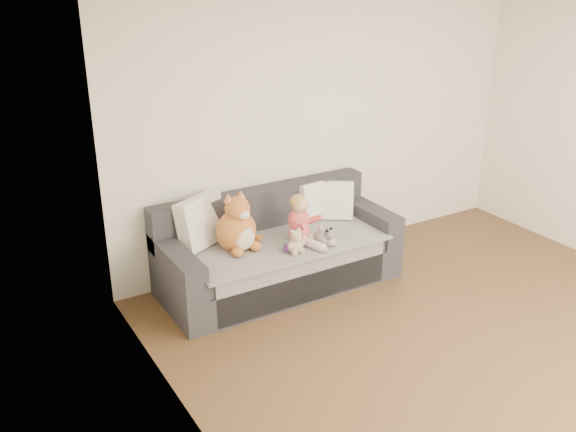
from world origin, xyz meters
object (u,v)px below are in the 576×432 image
object	(u,v)px
sippy_cup	(287,245)
plush_cat	(237,228)
sofa	(278,253)
toddler	(302,222)
teddy_bear	(296,243)

from	to	relation	value
sippy_cup	plush_cat	bearing A→B (deg)	142.55
sofa	toddler	distance (m)	0.43
sofa	sippy_cup	bearing A→B (deg)	-103.94
sofa	plush_cat	size ratio (longest dim) A/B	3.97
sofa	teddy_bear	size ratio (longest dim) A/B	9.46
sofa	teddy_bear	bearing A→B (deg)	-94.55
sofa	teddy_bear	distance (m)	0.45
sofa	plush_cat	xyz separation A→B (m)	(-0.42, -0.04, 0.37)
teddy_bear	plush_cat	bearing A→B (deg)	133.80
toddler	plush_cat	distance (m)	0.59
toddler	plush_cat	bearing A→B (deg)	139.95
toddler	sippy_cup	bearing A→B (deg)	-178.75
plush_cat	sippy_cup	size ratio (longest dim) A/B	4.75
teddy_bear	sippy_cup	distance (m)	0.09
sippy_cup	teddy_bear	bearing A→B (deg)	-57.86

